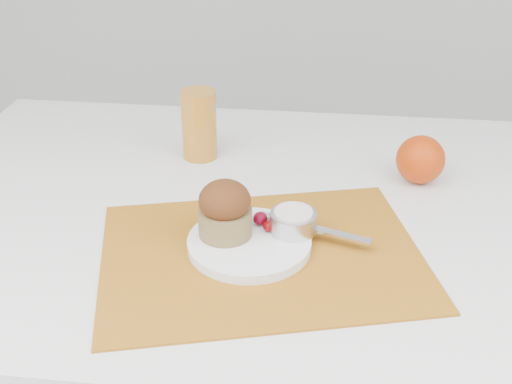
# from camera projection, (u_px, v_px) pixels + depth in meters

# --- Properties ---
(table) EXTENTS (1.20, 0.80, 0.75)m
(table) POSITION_uv_depth(u_px,v_px,m) (264.00, 376.00, 1.21)
(table) COLOR white
(table) RESTS_ON ground
(placemat) EXTENTS (0.52, 0.43, 0.00)m
(placemat) POSITION_uv_depth(u_px,v_px,m) (262.00, 255.00, 0.90)
(placemat) COLOR #AA6617
(placemat) RESTS_ON table
(plate) EXTENTS (0.20, 0.20, 0.01)m
(plate) POSITION_uv_depth(u_px,v_px,m) (249.00, 243.00, 0.91)
(plate) COLOR white
(plate) RESTS_ON placemat
(ramekin) EXTENTS (0.08, 0.08, 0.03)m
(ramekin) POSITION_uv_depth(u_px,v_px,m) (293.00, 222.00, 0.92)
(ramekin) COLOR silver
(ramekin) RESTS_ON plate
(cream) EXTENTS (0.07, 0.07, 0.01)m
(cream) POSITION_uv_depth(u_px,v_px,m) (293.00, 213.00, 0.91)
(cream) COLOR white
(cream) RESTS_ON ramekin
(raspberry_near) EXTENTS (0.02, 0.02, 0.02)m
(raspberry_near) POSITION_uv_depth(u_px,v_px,m) (260.00, 218.00, 0.94)
(raspberry_near) COLOR #500211
(raspberry_near) RESTS_ON plate
(raspberry_far) EXTENTS (0.02, 0.02, 0.02)m
(raspberry_far) POSITION_uv_depth(u_px,v_px,m) (269.00, 226.00, 0.92)
(raspberry_far) COLOR #540203
(raspberry_far) RESTS_ON plate
(butter_knife) EXTENTS (0.17, 0.07, 0.00)m
(butter_knife) POSITION_uv_depth(u_px,v_px,m) (313.00, 228.00, 0.93)
(butter_knife) COLOR silver
(butter_knife) RESTS_ON plate
(orange) EXTENTS (0.08, 0.08, 0.08)m
(orange) POSITION_uv_depth(u_px,v_px,m) (420.00, 160.00, 1.08)
(orange) COLOR #C63A07
(orange) RESTS_ON table
(juice_glass) EXTENTS (0.07, 0.07, 0.13)m
(juice_glass) POSITION_uv_depth(u_px,v_px,m) (199.00, 125.00, 1.15)
(juice_glass) COLOR orange
(juice_glass) RESTS_ON table
(muffin) EXTENTS (0.09, 0.09, 0.08)m
(muffin) POSITION_uv_depth(u_px,v_px,m) (225.00, 210.00, 0.90)
(muffin) COLOR olive
(muffin) RESTS_ON plate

